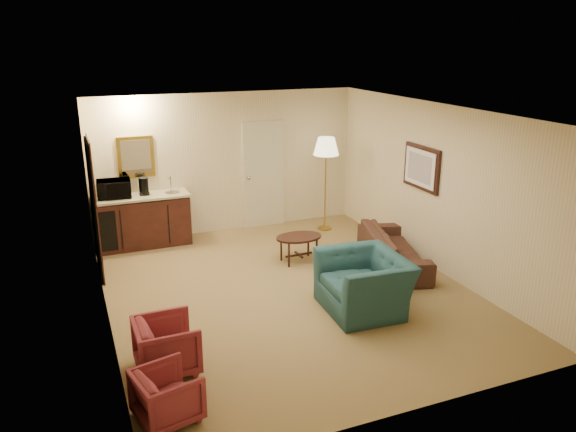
% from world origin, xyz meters
% --- Properties ---
extents(ground, '(6.00, 6.00, 0.00)m').
position_xyz_m(ground, '(0.00, 0.00, 0.00)').
color(ground, olive).
rests_on(ground, ground).
extents(room_walls, '(5.02, 6.01, 2.61)m').
position_xyz_m(room_walls, '(-0.10, 0.77, 1.72)').
color(room_walls, beige).
rests_on(room_walls, ground).
extents(wetbar_cabinet, '(1.64, 0.58, 0.92)m').
position_xyz_m(wetbar_cabinet, '(-1.65, 2.72, 0.46)').
color(wetbar_cabinet, '#3D1913').
rests_on(wetbar_cabinet, ground).
extents(sofa, '(1.10, 2.02, 0.76)m').
position_xyz_m(sofa, '(1.95, 0.28, 0.38)').
color(sofa, black).
rests_on(sofa, ground).
extents(teal_armchair, '(0.82, 1.21, 1.03)m').
position_xyz_m(teal_armchair, '(0.74, -0.90, 0.51)').
color(teal_armchair, '#1D4248').
rests_on(teal_armchair, ground).
extents(rose_chair_near, '(0.62, 0.66, 0.67)m').
position_xyz_m(rose_chair_near, '(-2.00, -1.38, 0.34)').
color(rose_chair_near, maroon).
rests_on(rose_chair_near, ground).
extents(rose_chair_far, '(0.65, 0.67, 0.58)m').
position_xyz_m(rose_chair_far, '(-2.15, -2.22, 0.29)').
color(rose_chair_far, maroon).
rests_on(rose_chair_far, ground).
extents(coffee_table, '(0.79, 0.55, 0.44)m').
position_xyz_m(coffee_table, '(0.60, 1.00, 0.22)').
color(coffee_table, black).
rests_on(coffee_table, ground).
extents(floor_lamp, '(0.61, 0.61, 1.79)m').
position_xyz_m(floor_lamp, '(1.70, 2.31, 0.90)').
color(floor_lamp, '#AF943A').
rests_on(floor_lamp, ground).
extents(waste_bin, '(0.27, 0.27, 0.28)m').
position_xyz_m(waste_bin, '(-1.00, 2.64, 0.14)').
color(waste_bin, black).
rests_on(waste_bin, ground).
extents(microwave, '(0.58, 0.35, 0.38)m').
position_xyz_m(microwave, '(-2.08, 2.75, 1.11)').
color(microwave, black).
rests_on(microwave, wetbar_cabinet).
extents(coffee_maker, '(0.20, 0.20, 0.31)m').
position_xyz_m(coffee_maker, '(-1.59, 2.74, 1.07)').
color(coffee_maker, black).
rests_on(coffee_maker, wetbar_cabinet).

